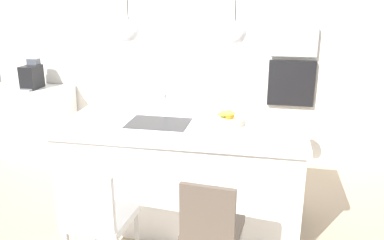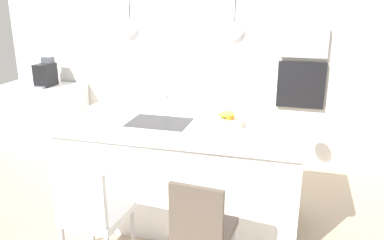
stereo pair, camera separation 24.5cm
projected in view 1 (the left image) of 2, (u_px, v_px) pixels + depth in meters
floor at (182, 217)px, 3.88m from camera, size 6.60×6.60×0.00m
back_wall at (209, 59)px, 5.02m from camera, size 6.00×0.10×2.60m
kitchen_island at (182, 172)px, 3.73m from camera, size 2.22×0.94×0.96m
sink_basin at (158, 124)px, 3.62m from camera, size 0.56×0.40×0.02m
faucet at (164, 102)px, 3.78m from camera, size 0.02×0.17×0.22m
fruit_bowl at (229, 119)px, 3.58m from camera, size 0.28×0.28×0.15m
side_counter at (31, 120)px, 5.38m from camera, size 1.10×0.60×0.90m
coffee_machine at (32, 76)px, 5.17m from camera, size 0.20×0.35×0.38m
microwave at (294, 42)px, 4.69m from camera, size 0.54×0.08×0.34m
oven at (291, 83)px, 4.84m from camera, size 0.56×0.08×0.56m
chair_near at (97, 215)px, 2.98m from camera, size 0.48×0.48×0.90m
chair_middle at (211, 227)px, 2.82m from camera, size 0.44×0.45×0.89m
pendant_light_left at (129, 31)px, 3.41m from camera, size 0.19×0.19×0.79m
pendant_light_right at (235, 33)px, 3.24m from camera, size 0.19×0.19×0.79m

